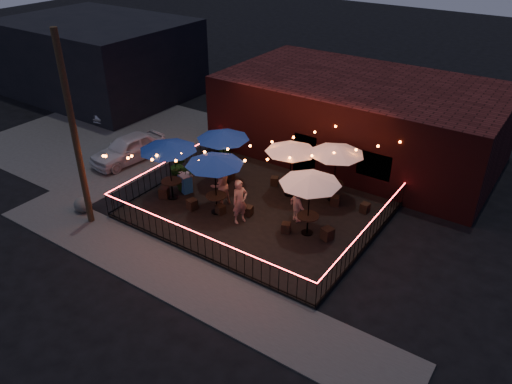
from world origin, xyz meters
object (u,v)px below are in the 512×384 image
cafe_table_3 (291,148)px  cafe_table_5 (337,151)px  utility_pole (74,134)px  cafe_table_2 (215,161)px  boulder (83,205)px  cafe_table_1 (223,136)px  cooler (185,183)px  cafe_table_4 (310,180)px  cafe_table_0 (168,146)px

cafe_table_3 → cafe_table_5: 1.96m
utility_pole → cafe_table_5: 10.63m
cafe_table_2 → boulder: size_ratio=3.08×
cafe_table_1 → cooler: (-1.02, -1.63, -2.00)m
cafe_table_1 → cafe_table_5: size_ratio=1.16×
utility_pole → boulder: utility_pole is taller
cafe_table_1 → cooler: cafe_table_1 is taller
cafe_table_4 → cooler: (-6.29, -0.20, -1.99)m
cafe_table_1 → cafe_table_4: (5.28, -1.42, -0.01)m
cafe_table_2 → cafe_table_5: bearing=46.3°
cafe_table_0 → cafe_table_3: (4.22, 3.20, -0.20)m
cafe_table_0 → cafe_table_5: cafe_table_0 is taller
cafe_table_1 → boulder: cafe_table_1 is taller
cafe_table_1 → cafe_table_0: bearing=-114.9°
utility_pole → cafe_table_2: size_ratio=2.97×
utility_pole → cafe_table_2: bearing=39.8°
cafe_table_0 → cooler: size_ratio=3.64×
cafe_table_4 → cooler: cafe_table_4 is taller
utility_pole → cooler: bearing=66.3°
cafe_table_5 → boulder: cafe_table_5 is taller
boulder → cafe_table_3: bearing=42.0°
cafe_table_0 → cafe_table_2: 2.42m
cafe_table_3 → cafe_table_4: 3.11m
boulder → utility_pole: bearing=-20.8°
cafe_table_5 → cafe_table_4: bearing=-83.2°
cafe_table_2 → cooler: cafe_table_2 is taller
cafe_table_0 → cafe_table_4: (6.39, 0.97, -0.10)m
cooler → cafe_table_3: bearing=52.2°
cooler → cafe_table_0: bearing=-75.4°
cafe_table_1 → boulder: bearing=-124.7°
cafe_table_1 → cafe_table_2: size_ratio=1.14×
cafe_table_0 → cafe_table_3: cafe_table_0 is taller
cafe_table_0 → cafe_table_2: cafe_table_0 is taller
cafe_table_1 → cafe_table_3: cafe_table_1 is taller
cafe_table_0 → cafe_table_4: cafe_table_0 is taller
cafe_table_0 → boulder: size_ratio=3.70×
utility_pole → cafe_table_2: (4.08, 3.40, -1.39)m
utility_pole → cafe_table_1: size_ratio=2.62×
cafe_table_5 → boulder: size_ratio=3.03×
cafe_table_3 → cooler: (-4.13, -2.43, -1.88)m
utility_pole → cafe_table_4: size_ratio=2.51×
cafe_table_3 → boulder: cafe_table_3 is taller
cafe_table_2 → cooler: 3.13m
cafe_table_0 → cafe_table_3: size_ratio=1.17×
cafe_table_2 → cafe_table_5: (3.62, 3.79, -0.04)m
utility_pole → cafe_table_4: (8.06, 4.22, -1.41)m
cooler → cafe_table_1: bearing=79.7°
boulder → cafe_table_4: bearing=23.4°
cafe_table_0 → cafe_table_1: size_ratio=1.06×
utility_pole → cooler: utility_pole is taller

